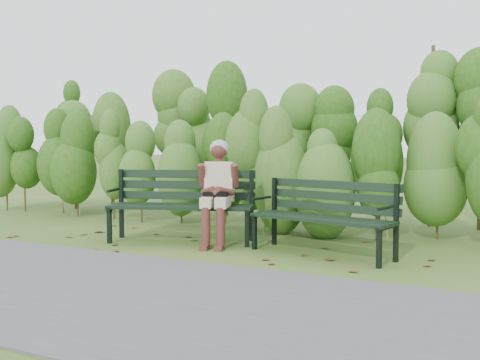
% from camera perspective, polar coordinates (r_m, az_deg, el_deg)
% --- Properties ---
extents(ground, '(80.00, 80.00, 0.00)m').
position_cam_1_polar(ground, '(6.55, -1.41, -6.74)').
color(ground, '#325A1C').
extents(footpath, '(60.00, 2.50, 0.01)m').
position_cam_1_polar(footpath, '(4.78, -14.33, -10.78)').
color(footpath, '#474749').
rests_on(footpath, ground).
extents(hedge_band, '(11.04, 1.67, 2.42)m').
position_cam_1_polar(hedge_band, '(8.13, 4.88, 4.21)').
color(hedge_band, '#47381E').
rests_on(hedge_band, ground).
extents(leaf_litter, '(5.73, 2.11, 0.01)m').
position_cam_1_polar(leaf_litter, '(6.52, -2.36, -6.77)').
color(leaf_litter, brown).
rests_on(leaf_litter, ground).
extents(bench_left, '(1.82, 1.10, 0.87)m').
position_cam_1_polar(bench_left, '(6.88, -5.81, -1.96)').
color(bench_left, black).
rests_on(bench_left, ground).
extents(bench_right, '(1.65, 0.84, 0.79)m').
position_cam_1_polar(bench_right, '(6.10, 8.68, -3.15)').
color(bench_right, black).
rests_on(bench_right, ground).
extents(seated_woman, '(0.54, 0.76, 1.24)m').
position_cam_1_polar(seated_woman, '(6.59, -2.29, -0.54)').
color(seated_woman, '#BBAA92').
rests_on(seated_woman, ground).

